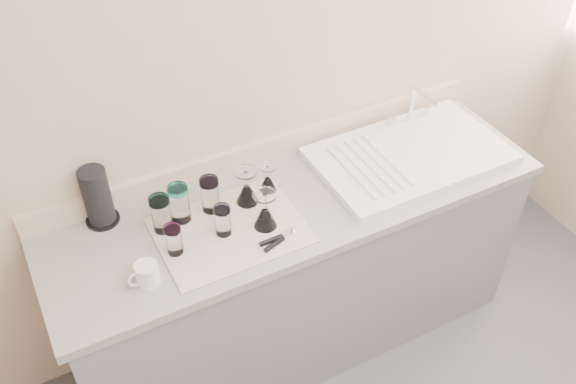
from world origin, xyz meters
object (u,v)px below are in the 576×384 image
sink_unit (410,155)px  tumbler_lavender (223,220)px  paper_towel_roll (97,197)px  tumbler_magenta (174,239)px  goblet_back_left (247,191)px  goblet_front_left (265,215)px  tumbler_teal (161,214)px  white_mug (146,274)px  tumbler_purple (210,194)px  tumbler_cyan (179,203)px  goblet_back_right (268,182)px  can_opener (279,239)px

sink_unit → tumbler_lavender: (-0.89, -0.05, 0.05)m
paper_towel_roll → tumbler_magenta: bearing=-57.3°
goblet_back_left → goblet_front_left: bearing=-88.9°
tumbler_teal → tumbler_magenta: tumbler_teal is taller
goblet_back_left → white_mug: goblet_back_left is taller
sink_unit → tumbler_purple: bearing=174.2°
tumbler_purple → paper_towel_roll: bearing=159.9°
sink_unit → tumbler_cyan: bearing=174.7°
sink_unit → tumbler_magenta: size_ratio=6.60×
goblet_back_right → goblet_back_left: bearing=-167.1°
tumbler_magenta → can_opener: bearing=-19.5°
can_opener → paper_towel_roll: size_ratio=0.62×
tumbler_lavender → goblet_front_left: bearing=-13.9°
tumbler_cyan → tumbler_magenta: size_ratio=1.28×
goblet_back_right → can_opener: bearing=-108.2°
sink_unit → tumbler_cyan: sink_unit is taller
tumbler_lavender → white_mug: size_ratio=1.05×
goblet_back_left → white_mug: bearing=-156.3°
tumbler_purple → tumbler_magenta: bearing=-143.5°
tumbler_teal → white_mug: (-0.14, -0.22, -0.04)m
can_opener → tumbler_purple: bearing=119.2°
tumbler_magenta → paper_towel_roll: paper_towel_roll is taller
goblet_back_right → white_mug: goblet_back_right is taller
goblet_back_left → tumbler_teal: bearing=178.6°
tumbler_purple → goblet_back_left: bearing=-10.2°
sink_unit → tumbler_lavender: bearing=-176.6°
tumbler_magenta → tumbler_teal: bearing=89.8°
tumbler_magenta → can_opener: (0.36, -0.13, -0.05)m
tumbler_cyan → white_mug: (-0.22, -0.24, -0.05)m
sink_unit → tumbler_teal: 1.09m
tumbler_magenta → paper_towel_roll: (-0.19, 0.30, 0.05)m
white_mug → paper_towel_roll: 0.39m
goblet_back_left → goblet_back_right: 0.11m
tumbler_purple → goblet_back_right: bearing=-0.5°
goblet_back_left → can_opener: goblet_back_left is taller
tumbler_magenta → goblet_back_left: 0.37m
sink_unit → tumbler_magenta: sink_unit is taller
goblet_front_left → tumbler_magenta: bearing=175.1°
tumbler_teal → tumbler_cyan: size_ratio=0.96×
sink_unit → tumbler_lavender: 0.90m
sink_unit → goblet_front_left: size_ratio=5.13×
tumbler_magenta → tumbler_lavender: size_ratio=0.98×
tumbler_purple → goblet_front_left: (0.15, -0.18, -0.02)m
tumbler_cyan → goblet_back_right: bearing=-0.7°
tumbler_purple → goblet_back_left: (0.14, -0.03, -0.02)m
goblet_back_right → paper_towel_roll: (-0.64, 0.15, 0.07)m
tumbler_magenta → sink_unit: bearing=3.2°
goblet_back_right → goblet_front_left: 0.21m
tumbler_cyan → goblet_front_left: same height
tumbler_lavender → goblet_back_right: bearing=28.8°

